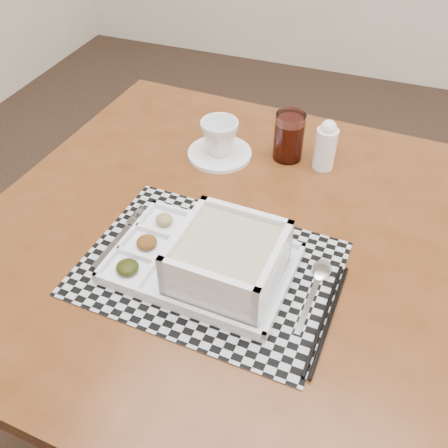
% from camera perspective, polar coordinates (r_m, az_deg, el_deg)
% --- Properties ---
extents(dining_table, '(1.02, 1.02, 0.73)m').
position_cam_1_polar(dining_table, '(1.04, 0.46, -3.52)').
color(dining_table, '#4F260E').
rests_on(dining_table, ground).
extents(placemat, '(0.47, 0.35, 0.00)m').
position_cam_1_polar(placemat, '(0.91, -1.72, -5.07)').
color(placemat, '#AFB0B7').
rests_on(placemat, dining_table).
extents(serving_tray, '(0.33, 0.24, 0.10)m').
position_cam_1_polar(serving_tray, '(0.86, -0.49, -4.36)').
color(serving_tray, white).
rests_on(serving_tray, placemat).
extents(fork, '(0.03, 0.19, 0.00)m').
position_cam_1_polar(fork, '(0.99, -11.56, -1.09)').
color(fork, silver).
rests_on(fork, placemat).
extents(spoon, '(0.04, 0.18, 0.01)m').
position_cam_1_polar(spoon, '(0.91, 10.85, -5.77)').
color(spoon, silver).
rests_on(spoon, placemat).
extents(chopsticks, '(0.03, 0.24, 0.01)m').
position_cam_1_polar(chopsticks, '(0.85, 11.67, -10.46)').
color(chopsticks, black).
rests_on(chopsticks, placemat).
extents(saucer, '(0.15, 0.15, 0.01)m').
position_cam_1_polar(saucer, '(1.18, -0.50, 8.04)').
color(saucer, white).
rests_on(saucer, dining_table).
extents(cup, '(0.11, 0.11, 0.08)m').
position_cam_1_polar(cup, '(1.15, -0.51, 9.91)').
color(cup, white).
rests_on(cup, saucer).
extents(juice_glass, '(0.07, 0.07, 0.11)m').
position_cam_1_polar(juice_glass, '(1.16, 7.42, 9.72)').
color(juice_glass, white).
rests_on(juice_glass, dining_table).
extents(creamer_bottle, '(0.05, 0.05, 0.12)m').
position_cam_1_polar(creamer_bottle, '(1.13, 11.54, 8.80)').
color(creamer_bottle, white).
rests_on(creamer_bottle, dining_table).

